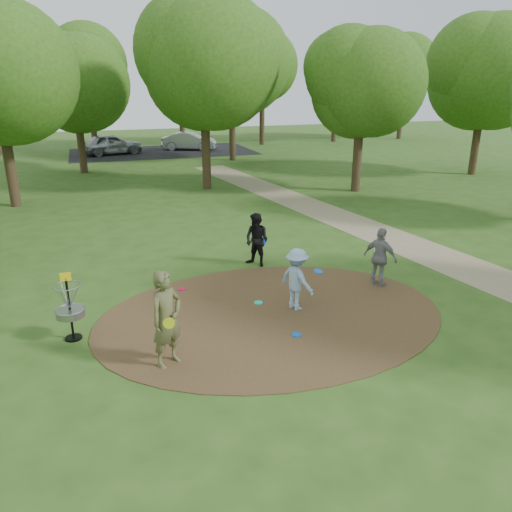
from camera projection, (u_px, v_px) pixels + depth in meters
name	position (u px, v px, depth m)	size (l,w,h in m)	color
ground	(272.00, 315.00, 11.95)	(100.00, 100.00, 0.00)	#2D5119
dirt_clearing	(272.00, 315.00, 11.95)	(8.40, 8.40, 0.02)	#47301C
footpath	(443.00, 259.00, 15.71)	(2.00, 40.00, 0.01)	#8C7A5B
parking_lot	(163.00, 152.00, 39.35)	(14.00, 8.00, 0.01)	black
player_observer_with_disc	(167.00, 319.00, 9.57)	(0.86, 0.78, 1.96)	brown
player_throwing_with_disc	(297.00, 279.00, 12.03)	(1.18, 1.15, 1.55)	#92B3DA
player_walking_with_disc	(257.00, 240.00, 14.90)	(0.96, 1.00, 1.62)	black
player_waiting_with_disc	(380.00, 258.00, 13.38)	(0.83, 1.03, 1.64)	gray
disc_ground_cyan	(258.00, 303.00, 12.55)	(0.22, 0.22, 0.02)	#1AD6BC
disc_ground_blue	(297.00, 335.00, 10.97)	(0.22, 0.22, 0.02)	blue
disc_ground_red	(182.00, 289.00, 13.36)	(0.22, 0.22, 0.02)	#C6133F
car_left	(111.00, 144.00, 37.57)	(1.83, 4.54, 1.55)	#999AA0
car_right	(189.00, 141.00, 40.12)	(1.49, 4.29, 1.41)	#A6A9AE
disc_golf_basket	(69.00, 302.00, 10.57)	(0.63, 0.63, 1.54)	black
tree_ring	(257.00, 79.00, 19.47)	(37.60, 46.17, 9.79)	#332316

